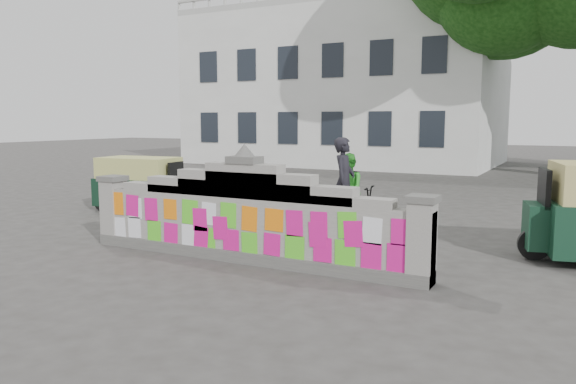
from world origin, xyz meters
name	(u,v)px	position (x,y,z in m)	size (l,w,h in m)	color
ground	(245,261)	(0.00, 0.00, 0.00)	(100.00, 100.00, 0.00)	#383533
parapet_wall	(245,218)	(0.00, -0.01, 0.75)	(6.48, 0.44, 2.01)	#4C4C49
building	(348,91)	(-7.00, 21.98, 4.01)	(16.00, 10.00, 8.90)	silver
cyclist_bike	(344,211)	(0.67, 2.77, 0.53)	(0.70, 2.02, 1.06)	black
cyclist_rider	(344,193)	(0.67, 2.77, 0.90)	(0.66, 0.43, 1.80)	black
pedestrian	(347,190)	(0.34, 3.76, 0.83)	(0.81, 0.63, 1.67)	green
rickshaw_left	(141,183)	(-5.35, 3.31, 0.74)	(2.62, 1.42, 1.42)	black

